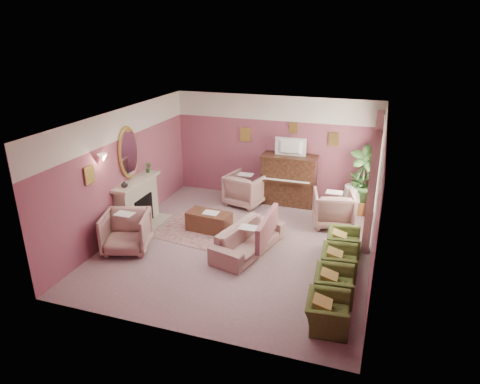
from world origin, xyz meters
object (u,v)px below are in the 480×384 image
(floral_armchair_right, at_px, (333,207))
(television, at_px, (290,146))
(olive_chair_b, at_px, (334,281))
(olive_chair_c, at_px, (339,258))
(olive_chair_d, at_px, (344,239))
(floral_armchair_front, at_px, (126,230))
(coffee_table, at_px, (209,222))
(side_table, at_px, (354,199))
(olive_chair_a, at_px, (328,308))
(floral_armchair_left, at_px, (246,188))
(piano, at_px, (289,180))
(sofa, at_px, (248,234))

(floral_armchair_right, bearing_deg, television, 143.51)
(olive_chair_b, xyz_separation_m, olive_chair_c, (0.00, 0.82, 0.00))
(olive_chair_d, bearing_deg, floral_armchair_right, 106.01)
(floral_armchair_front, height_order, olive_chair_b, floral_armchair_front)
(coffee_table, bearing_deg, floral_armchair_front, -132.23)
(floral_armchair_right, bearing_deg, side_table, 66.72)
(floral_armchair_front, xyz_separation_m, olive_chair_a, (4.36, -1.17, -0.14))
(floral_armchair_left, bearing_deg, olive_chair_a, -57.84)
(television, relative_size, olive_chair_c, 1.03)
(floral_armchair_front, xyz_separation_m, olive_chair_b, (4.36, -0.35, -0.14))
(olive_chair_a, bearing_deg, floral_armchair_front, 164.96)
(piano, height_order, olive_chair_d, piano)
(floral_armchair_right, relative_size, floral_armchair_front, 1.00)
(television, xyz_separation_m, floral_armchair_front, (-2.68, -3.58, -1.13))
(floral_armchair_left, distance_m, floral_armchair_front, 3.58)
(floral_armchair_front, relative_size, olive_chair_b, 1.22)
(sofa, bearing_deg, olive_chair_d, 15.04)
(sofa, relative_size, olive_chair_a, 2.47)
(piano, distance_m, side_table, 1.74)
(piano, bearing_deg, floral_armchair_left, -157.53)
(side_table, bearing_deg, olive_chair_a, -90.42)
(sofa, distance_m, floral_armchair_right, 2.40)
(coffee_table, height_order, floral_armchair_right, floral_armchair_right)
(television, relative_size, side_table, 1.14)
(olive_chair_b, bearing_deg, coffee_table, 149.98)
(floral_armchair_left, bearing_deg, side_table, 8.20)
(coffee_table, bearing_deg, piano, 57.82)
(olive_chair_a, height_order, olive_chair_d, same)
(sofa, height_order, floral_armchair_right, floral_armchair_right)
(television, distance_m, floral_armchair_right, 1.97)
(coffee_table, xyz_separation_m, floral_armchair_right, (2.69, 1.20, 0.25))
(olive_chair_b, bearing_deg, olive_chair_d, 90.00)
(sofa, distance_m, side_table, 3.42)
(floral_armchair_right, distance_m, floral_armchair_front, 4.76)
(floral_armchair_left, bearing_deg, piano, 22.47)
(olive_chair_c, bearing_deg, floral_armchair_left, 135.22)
(coffee_table, distance_m, olive_chair_c, 3.21)
(television, relative_size, floral_armchair_front, 0.85)
(piano, relative_size, floral_armchair_left, 1.48)
(floral_armchair_front, xyz_separation_m, olive_chair_d, (4.36, 1.29, -0.14))
(floral_armchair_left, xyz_separation_m, side_table, (2.78, 0.40, -0.12))
(television, bearing_deg, floral_armchair_right, -36.49)
(piano, relative_size, olive_chair_c, 1.81)
(olive_chair_a, distance_m, olive_chair_b, 0.82)
(floral_armchair_right, height_order, side_table, floral_armchair_right)
(floral_armchair_right, relative_size, olive_chair_d, 1.22)
(olive_chair_b, height_order, olive_chair_d, same)
(television, bearing_deg, sofa, -94.73)
(sofa, xyz_separation_m, olive_chair_a, (1.91, -1.95, -0.05))
(olive_chair_b, xyz_separation_m, side_table, (0.03, 3.94, 0.02))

